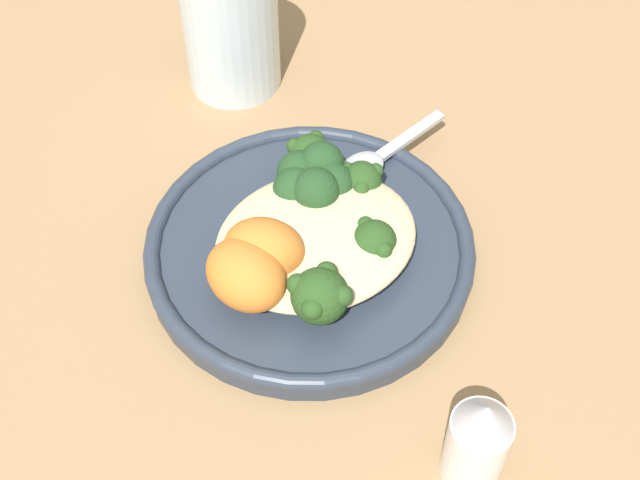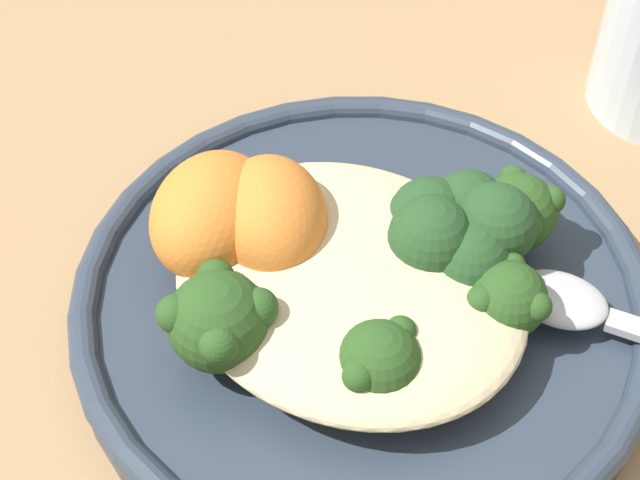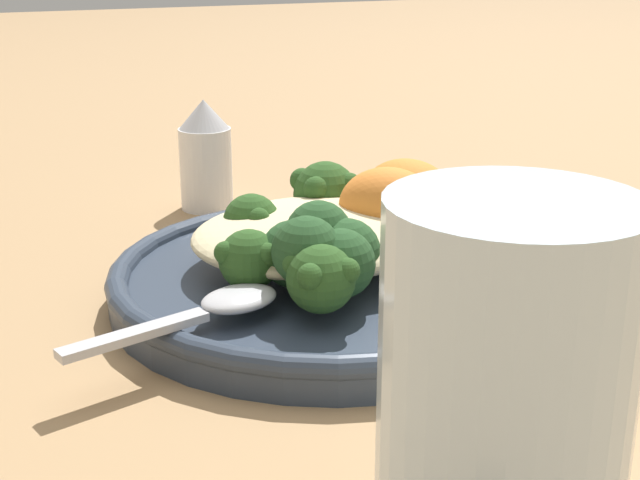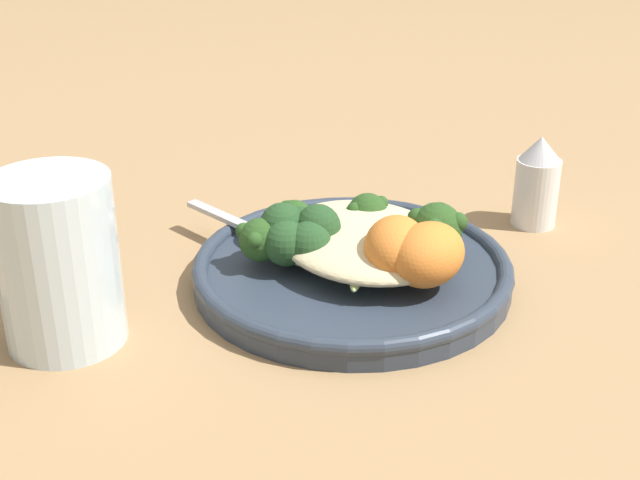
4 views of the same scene
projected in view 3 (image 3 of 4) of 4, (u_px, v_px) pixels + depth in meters
ground_plane at (323, 292)px, 0.49m from camera, size 4.00×4.00×0.00m
plate at (328, 280)px, 0.47m from camera, size 0.24×0.24×0.02m
quinoa_mound at (324, 237)px, 0.47m from camera, size 0.14×0.12×0.02m
broccoli_stalk_0 at (334, 202)px, 0.52m from camera, size 0.04×0.11×0.04m
broccoli_stalk_1 at (285, 230)px, 0.48m from camera, size 0.10×0.09×0.03m
broccoli_stalk_2 at (297, 256)px, 0.44m from camera, size 0.13×0.04×0.03m
broccoli_stalk_3 at (339, 270)px, 0.42m from camera, size 0.09×0.08×0.03m
sweet_potato_chunk_0 at (385, 205)px, 0.49m from camera, size 0.07×0.07×0.04m
sweet_potato_chunk_1 at (408, 197)px, 0.51m from camera, size 0.06×0.07×0.04m
kale_tuft at (321, 251)px, 0.43m from camera, size 0.06×0.06×0.04m
spoon at (219, 306)px, 0.40m from camera, size 0.11×0.05×0.01m
water_glass at (505, 379)px, 0.27m from camera, size 0.08×0.08×0.11m
salt_shaker at (205, 156)px, 0.63m from camera, size 0.04×0.04×0.08m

